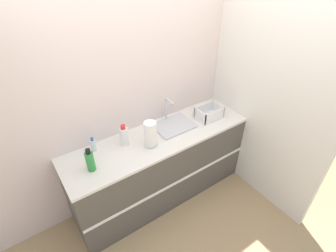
{
  "coord_description": "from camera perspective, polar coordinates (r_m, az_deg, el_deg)",
  "views": [
    {
      "loc": [
        -1.19,
        -1.6,
        2.69
      ],
      "look_at": [
        0.1,
        0.27,
        1.05
      ],
      "focal_mm": 28.0,
      "sensor_mm": 36.0,
      "label": 1
    }
  ],
  "objects": [
    {
      "name": "dish_rack",
      "position": [
        3.15,
        8.9,
        2.64
      ],
      "size": [
        0.29,
        0.21,
        0.14
      ],
      "color": "white",
      "rests_on": "counter_cabinet"
    },
    {
      "name": "counter_cabinet",
      "position": [
        3.16,
        -1.77,
        -8.91
      ],
      "size": [
        2.13,
        0.62,
        0.93
      ],
      "color": "#514C47",
      "rests_on": "ground_plane"
    },
    {
      "name": "bottle_clear",
      "position": [
        2.74,
        -15.98,
        -3.95
      ],
      "size": [
        0.06,
        0.06,
        0.15
      ],
      "color": "silver",
      "rests_on": "counter_cabinet"
    },
    {
      "name": "wall_right",
      "position": [
        3.27,
        14.3,
        9.69
      ],
      "size": [
        0.06,
        2.59,
        2.6
      ],
      "color": "silver",
      "rests_on": "ground_plane"
    },
    {
      "name": "bottle_green",
      "position": [
        2.51,
        -16.6,
        -7.28
      ],
      "size": [
        0.08,
        0.08,
        0.24
      ],
      "color": "#2D8C3D",
      "rests_on": "counter_cabinet"
    },
    {
      "name": "bottle_white_spray",
      "position": [
        2.72,
        -9.54,
        -2.14
      ],
      "size": [
        0.09,
        0.09,
        0.24
      ],
      "color": "white",
      "rests_on": "counter_cabinet"
    },
    {
      "name": "ground_plane",
      "position": [
        3.35,
        1.3,
        -17.51
      ],
      "size": [
        12.0,
        12.0,
        0.0
      ],
      "primitive_type": "plane",
      "color": "tan"
    },
    {
      "name": "paper_towel_roll",
      "position": [
        2.65,
        -3.85,
        -1.74
      ],
      "size": [
        0.13,
        0.13,
        0.28
      ],
      "color": "#4C4C51",
      "rests_on": "counter_cabinet"
    },
    {
      "name": "wall_back",
      "position": [
        2.88,
        -5.67,
        6.91
      ],
      "size": [
        4.51,
        0.06,
        2.6
      ],
      "color": "silver",
      "rests_on": "ground_plane"
    },
    {
      "name": "sink",
      "position": [
        2.99,
        1.13,
        0.4
      ],
      "size": [
        0.44,
        0.34,
        0.3
      ],
      "color": "silver",
      "rests_on": "counter_cabinet"
    }
  ]
}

